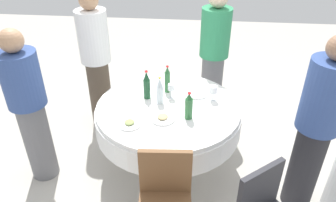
{
  "coord_description": "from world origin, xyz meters",
  "views": [
    {
      "loc": [
        2.57,
        0.26,
        2.39
      ],
      "look_at": [
        0.0,
        0.0,
        0.79
      ],
      "focal_mm": 34.24,
      "sensor_mm": 36.0,
      "label": 1
    }
  ],
  "objects_px": {
    "person_near": "(96,61)",
    "plate_rear": "(130,124)",
    "plate_west": "(197,93)",
    "bottle_clear_near": "(160,91)",
    "bottle_green_north": "(167,80)",
    "bottle_dark_green_far": "(147,86)",
    "person_north": "(316,127)",
    "plate_outer": "(163,118)",
    "chair_south": "(165,196)",
    "person_east": "(214,56)",
    "person_far": "(29,107)",
    "dining_table": "(168,118)",
    "wine_glass_inner": "(213,90)",
    "bottle_green_east": "(189,106)",
    "wine_glass_far": "(171,88)"
  },
  "relations": [
    {
      "from": "bottle_green_north",
      "to": "dining_table",
      "type": "bearing_deg",
      "value": 7.09
    },
    {
      "from": "bottle_clear_near",
      "to": "wine_glass_far",
      "type": "relative_size",
      "value": 1.84
    },
    {
      "from": "dining_table",
      "to": "person_east",
      "type": "bearing_deg",
      "value": 154.66
    },
    {
      "from": "plate_outer",
      "to": "dining_table",
      "type": "bearing_deg",
      "value": 173.63
    },
    {
      "from": "bottle_clear_near",
      "to": "plate_outer",
      "type": "height_order",
      "value": "bottle_clear_near"
    },
    {
      "from": "person_near",
      "to": "plate_rear",
      "type": "bearing_deg",
      "value": -112.97
    },
    {
      "from": "dining_table",
      "to": "person_near",
      "type": "bearing_deg",
      "value": -126.94
    },
    {
      "from": "dining_table",
      "to": "plate_west",
      "type": "bearing_deg",
      "value": 133.39
    },
    {
      "from": "dining_table",
      "to": "wine_glass_far",
      "type": "height_order",
      "value": "wine_glass_far"
    },
    {
      "from": "plate_rear",
      "to": "person_north",
      "type": "distance_m",
      "value": 1.55
    },
    {
      "from": "person_near",
      "to": "person_east",
      "type": "xyz_separation_m",
      "value": [
        -0.27,
        1.33,
        -0.0
      ]
    },
    {
      "from": "bottle_dark_green_far",
      "to": "wine_glass_inner",
      "type": "height_order",
      "value": "bottle_dark_green_far"
    },
    {
      "from": "plate_west",
      "to": "chair_south",
      "type": "height_order",
      "value": "chair_south"
    },
    {
      "from": "person_far",
      "to": "person_north",
      "type": "bearing_deg",
      "value": -104.61
    },
    {
      "from": "person_near",
      "to": "person_north",
      "type": "height_order",
      "value": "person_near"
    },
    {
      "from": "dining_table",
      "to": "bottle_green_north",
      "type": "xyz_separation_m",
      "value": [
        -0.27,
        -0.03,
        0.28
      ]
    },
    {
      "from": "dining_table",
      "to": "bottle_green_east",
      "type": "distance_m",
      "value": 0.39
    },
    {
      "from": "plate_outer",
      "to": "person_north",
      "type": "height_order",
      "value": "person_north"
    },
    {
      "from": "bottle_green_north",
      "to": "wine_glass_far",
      "type": "distance_m",
      "value": 0.13
    },
    {
      "from": "bottle_dark_green_far",
      "to": "plate_west",
      "type": "distance_m",
      "value": 0.53
    },
    {
      "from": "chair_south",
      "to": "person_east",
      "type": "bearing_deg",
      "value": -105.82
    },
    {
      "from": "wine_glass_inner",
      "to": "person_near",
      "type": "distance_m",
      "value": 1.42
    },
    {
      "from": "plate_rear",
      "to": "person_near",
      "type": "height_order",
      "value": "person_near"
    },
    {
      "from": "wine_glass_inner",
      "to": "person_east",
      "type": "bearing_deg",
      "value": 178.77
    },
    {
      "from": "bottle_dark_green_far",
      "to": "bottle_clear_near",
      "type": "bearing_deg",
      "value": 59.45
    },
    {
      "from": "wine_glass_inner",
      "to": "plate_rear",
      "type": "relative_size",
      "value": 0.74
    },
    {
      "from": "bottle_clear_near",
      "to": "person_east",
      "type": "height_order",
      "value": "person_east"
    },
    {
      "from": "bottle_green_north",
      "to": "person_north",
      "type": "relative_size",
      "value": 0.18
    },
    {
      "from": "bottle_green_east",
      "to": "bottle_green_north",
      "type": "bearing_deg",
      "value": -152.4
    },
    {
      "from": "bottle_green_north",
      "to": "plate_outer",
      "type": "distance_m",
      "value": 0.51
    },
    {
      "from": "wine_glass_far",
      "to": "person_far",
      "type": "xyz_separation_m",
      "value": [
        0.41,
        -1.26,
        -0.04
      ]
    },
    {
      "from": "wine_glass_far",
      "to": "chair_south",
      "type": "relative_size",
      "value": 0.17
    },
    {
      "from": "wine_glass_inner",
      "to": "plate_outer",
      "type": "xyz_separation_m",
      "value": [
        0.38,
        -0.45,
        -0.1
      ]
    },
    {
      "from": "bottle_clear_near",
      "to": "person_near",
      "type": "bearing_deg",
      "value": -127.8
    },
    {
      "from": "wine_glass_far",
      "to": "wine_glass_inner",
      "type": "xyz_separation_m",
      "value": [
        0.0,
        0.41,
        -0.0
      ]
    },
    {
      "from": "wine_glass_far",
      "to": "dining_table",
      "type": "bearing_deg",
      "value": -5.68
    },
    {
      "from": "chair_south",
      "to": "plate_rear",
      "type": "bearing_deg",
      "value": -61.08
    },
    {
      "from": "plate_west",
      "to": "person_north",
      "type": "distance_m",
      "value": 1.16
    },
    {
      "from": "chair_south",
      "to": "wine_glass_far",
      "type": "bearing_deg",
      "value": -91.41
    },
    {
      "from": "bottle_clear_near",
      "to": "person_near",
      "type": "xyz_separation_m",
      "value": [
        -0.63,
        -0.81,
        -0.01
      ]
    },
    {
      "from": "plate_outer",
      "to": "plate_west",
      "type": "relative_size",
      "value": 0.92
    },
    {
      "from": "person_north",
      "to": "wine_glass_inner",
      "type": "bearing_deg",
      "value": -105.97
    },
    {
      "from": "dining_table",
      "to": "person_far",
      "type": "distance_m",
      "value": 1.29
    },
    {
      "from": "bottle_green_north",
      "to": "bottle_dark_green_far",
      "type": "height_order",
      "value": "bottle_dark_green_far"
    },
    {
      "from": "bottle_green_north",
      "to": "person_north",
      "type": "xyz_separation_m",
      "value": [
        0.65,
        1.27,
        -0.02
      ]
    },
    {
      "from": "bottle_dark_green_far",
      "to": "person_north",
      "type": "height_order",
      "value": "person_north"
    },
    {
      "from": "plate_west",
      "to": "bottle_green_east",
      "type": "bearing_deg",
      "value": -8.72
    },
    {
      "from": "plate_west",
      "to": "bottle_green_north",
      "type": "bearing_deg",
      "value": -91.96
    },
    {
      "from": "plate_west",
      "to": "bottle_clear_near",
      "type": "bearing_deg",
      "value": -58.75
    },
    {
      "from": "wine_glass_inner",
      "to": "plate_rear",
      "type": "xyz_separation_m",
      "value": [
        0.49,
        -0.73,
        -0.1
      ]
    }
  ]
}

